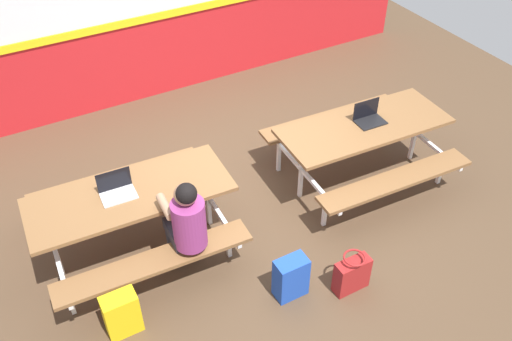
# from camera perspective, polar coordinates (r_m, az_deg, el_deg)

# --- Properties ---
(ground_plane) EXTENTS (10.00, 10.00, 0.02)m
(ground_plane) POSITION_cam_1_polar(r_m,az_deg,el_deg) (6.10, -0.15, -3.87)
(ground_plane) COLOR #4C3826
(accent_backdrop) EXTENTS (8.00, 0.14, 2.60)m
(accent_backdrop) POSITION_cam_1_polar(r_m,az_deg,el_deg) (7.57, -10.79, 16.13)
(accent_backdrop) COLOR red
(accent_backdrop) RESTS_ON ground
(picnic_table_left) EXTENTS (1.94, 1.64, 0.74)m
(picnic_table_left) POSITION_cam_1_polar(r_m,az_deg,el_deg) (5.40, -12.69, -3.59)
(picnic_table_left) COLOR brown
(picnic_table_left) RESTS_ON ground
(picnic_table_right) EXTENTS (1.94, 1.64, 0.74)m
(picnic_table_right) POSITION_cam_1_polar(r_m,az_deg,el_deg) (6.24, 10.95, 3.46)
(picnic_table_right) COLOR brown
(picnic_table_right) RESTS_ON ground
(student_nearer) EXTENTS (0.37, 0.53, 1.21)m
(student_nearer) POSITION_cam_1_polar(r_m,az_deg,el_deg) (4.97, -7.18, -5.25)
(student_nearer) COLOR #2D2D38
(student_nearer) RESTS_ON ground
(laptop_silver) EXTENTS (0.33, 0.24, 0.22)m
(laptop_silver) POSITION_cam_1_polar(r_m,az_deg,el_deg) (5.28, -14.14, -1.97)
(laptop_silver) COLOR silver
(laptop_silver) RESTS_ON picnic_table_left
(laptop_dark) EXTENTS (0.33, 0.24, 0.22)m
(laptop_dark) POSITION_cam_1_polar(r_m,az_deg,el_deg) (6.18, 11.55, 5.39)
(laptop_dark) COLOR black
(laptop_dark) RESTS_ON picnic_table_right
(backpack_dark) EXTENTS (0.30, 0.22, 0.44)m
(backpack_dark) POSITION_cam_1_polar(r_m,az_deg,el_deg) (5.15, 3.57, -10.93)
(backpack_dark) COLOR #1E47B2
(backpack_dark) RESTS_ON ground
(tote_bag_bright) EXTENTS (0.34, 0.21, 0.43)m
(tote_bag_bright) POSITION_cam_1_polar(r_m,az_deg,el_deg) (5.27, 9.85, -10.49)
(tote_bag_bright) COLOR maroon
(tote_bag_bright) RESTS_ON ground
(satchel_spare) EXTENTS (0.30, 0.22, 0.44)m
(satchel_spare) POSITION_cam_1_polar(r_m,az_deg,el_deg) (5.04, -13.69, -14.15)
(satchel_spare) COLOR yellow
(satchel_spare) RESTS_ON ground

